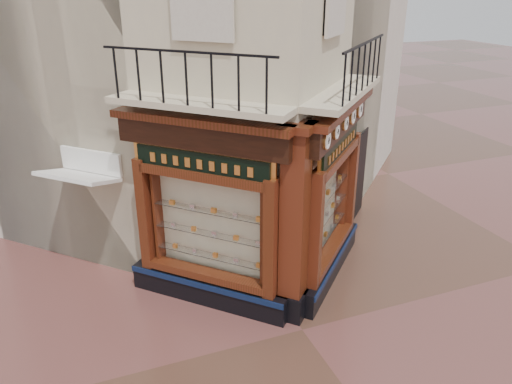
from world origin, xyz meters
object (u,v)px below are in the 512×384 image
clock_d (353,116)px  signboard_right (339,146)px  corner_pilaster (294,229)px  clock_e (360,109)px  clock_a (327,140)px  clock_c (345,123)px  signboard_left (201,163)px  clock_b (336,131)px  awning (93,277)px

clock_d → signboard_right: 0.74m
corner_pilaster → clock_e: size_ratio=10.11×
clock_a → clock_c: 1.29m
clock_e → signboard_right: clock_e is taller
corner_pilaster → clock_e: 3.38m
corner_pilaster → clock_c: bearing=-14.4°
clock_e → signboard_left: (-3.82, -0.74, -0.52)m
clock_b → clock_d: 1.28m
corner_pilaster → clock_e: (2.36, 1.75, 1.67)m
corner_pilaster → clock_a: bearing=-49.5°
clock_d → signboard_left: clock_d is taller
clock_b → clock_c: 0.68m
clock_c → clock_e: (0.88, 0.88, -0.00)m
clock_a → awning: bearing=99.7°
corner_pilaster → signboard_left: bearing=100.2°
clock_e → signboard_right: (-0.90, -0.74, -0.52)m
awning → signboard_right: signboard_right is taller
clock_a → clock_b: (0.44, 0.44, -0.00)m
clock_d → signboard_right: bearing=167.7°
clock_a → clock_c: size_ratio=1.07×
clock_a → clock_c: clock_a is taller
clock_a → signboard_left: size_ratio=0.16×
clock_c → clock_e: size_ratio=0.82×
awning → signboard_right: 6.26m
clock_c → clock_e: bearing=0.0°
clock_c → awning: size_ratio=0.21×
signboard_left → signboard_right: signboard_left is taller
clock_e → awning: 7.10m
clock_a → signboard_right: (0.90, 1.06, -0.52)m
clock_e → clock_a: bearing=-180.0°
clock_d → signboard_left: 3.41m
clock_a → signboard_left: (-2.02, 1.06, -0.52)m
corner_pilaster → awning: bearing=96.2°
awning → clock_d: bearing=-151.4°
corner_pilaster → clock_c: corner_pilaster is taller
corner_pilaster → signboard_left: corner_pilaster is taller
awning → signboard_left: (2.17, -1.91, 3.10)m
corner_pilaster → clock_d: corner_pilaster is taller
corner_pilaster → clock_b: corner_pilaster is taller
clock_b → clock_a: bearing=-180.0°
clock_d → clock_e: 0.65m
clock_d → clock_a: bearing=-180.0°
clock_e → signboard_left: 3.92m
clock_a → signboard_left: bearing=107.4°
clock_c → clock_d: bearing=0.0°
clock_c → clock_d: (0.43, 0.43, 0.00)m
awning → clock_a: bearing=-170.3°
signboard_right → clock_b: bearing=-171.8°
signboard_left → signboard_right: 2.92m
corner_pilaster → awning: (-3.63, 2.93, -1.95)m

